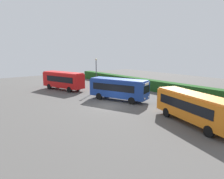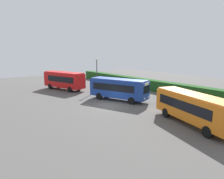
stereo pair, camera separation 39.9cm
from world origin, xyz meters
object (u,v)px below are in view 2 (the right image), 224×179
bus_blue (119,88)px  person_left (65,81)px  bus_red (64,80)px  lamppost (97,71)px  bus_orange (194,107)px

bus_blue → person_left: (-16.59, -0.59, -0.81)m
bus_red → person_left: (-4.00, 1.96, -0.88)m
bus_blue → lamppost: size_ratio=1.53×
lamppost → bus_blue: bearing=-10.2°
bus_red → person_left: size_ratio=4.72×
person_left → lamppost: lamppost is taller
person_left → bus_orange: bearing=68.2°
bus_orange → person_left: bus_orange is taller
bus_orange → person_left: bearing=-163.3°
bus_red → person_left: bearing=-42.4°
bus_red → bus_blue: 12.84m
bus_blue → bus_red: bearing=171.5°
bus_orange → person_left: 28.79m
bus_orange → person_left: size_ratio=5.10×
person_left → lamppost: 9.54m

